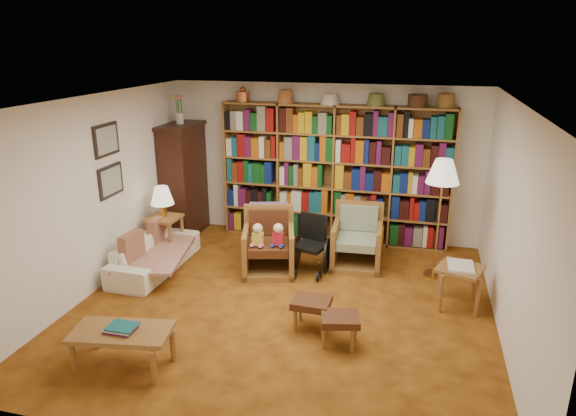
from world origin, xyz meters
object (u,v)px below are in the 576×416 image
(side_table_lamp, at_px, (164,226))
(armchair_leather, at_px, (270,244))
(side_table_papers, at_px, (460,273))
(footstool_a, at_px, (312,305))
(footstool_b, at_px, (340,321))
(wheelchair, at_px, (312,246))
(sofa, at_px, (155,254))
(coffee_table, at_px, (122,335))
(floor_lamp, at_px, (443,176))
(armchair_sage, at_px, (358,242))

(side_table_lamp, bearing_deg, armchair_leather, -2.40)
(side_table_papers, xyz_separation_m, footstool_a, (-1.64, -0.94, -0.15))
(side_table_papers, relative_size, footstool_b, 1.35)
(footstool_a, relative_size, footstool_b, 0.93)
(wheelchair, xyz_separation_m, footstool_a, (0.32, -1.50, -0.08))
(wheelchair, bearing_deg, side_table_papers, -16.06)
(sofa, bearing_deg, side_table_papers, -88.96)
(sofa, bearing_deg, wheelchair, -74.63)
(coffee_table, bearing_deg, footstool_b, 24.33)
(footstool_a, bearing_deg, footstool_b, -34.45)
(floor_lamp, bearing_deg, footstool_a, -127.81)
(sofa, xyz_separation_m, coffee_table, (0.80, -2.14, 0.11))
(footstool_b, bearing_deg, coffee_table, -155.67)
(armchair_sage, height_order, floor_lamp, floor_lamp)
(armchair_leather, relative_size, floor_lamp, 0.56)
(side_table_lamp, xyz_separation_m, armchair_leather, (1.69, -0.07, -0.10))
(side_table_papers, bearing_deg, floor_lamp, 107.82)
(armchair_sage, relative_size, footstool_b, 1.88)
(footstool_b, bearing_deg, armchair_leather, 127.26)
(sofa, distance_m, footstool_b, 3.10)
(armchair_leather, xyz_separation_m, side_table_papers, (2.54, -0.47, 0.07))
(wheelchair, bearing_deg, armchair_sage, 35.18)
(sofa, xyz_separation_m, armchair_leather, (1.59, 0.45, 0.13))
(sofa, xyz_separation_m, side_table_papers, (4.12, -0.02, 0.20))
(side_table_lamp, height_order, side_table_papers, side_table_lamp)
(coffee_table, bearing_deg, sofa, 110.63)
(wheelchair, distance_m, floor_lamp, 2.01)
(armchair_leather, xyz_separation_m, wheelchair, (0.58, 0.09, -0.00))
(wheelchair, distance_m, side_table_papers, 2.04)
(sofa, bearing_deg, armchair_sage, -69.46)
(wheelchair, bearing_deg, armchair_leather, -171.14)
(armchair_leather, height_order, coffee_table, armchair_leather)
(footstool_a, bearing_deg, coffee_table, -144.96)
(side_table_lamp, distance_m, footstool_a, 2.98)
(sofa, height_order, side_table_papers, side_table_papers)
(side_table_papers, bearing_deg, wheelchair, 163.94)
(armchair_leather, relative_size, footstool_b, 1.97)
(side_table_lamp, relative_size, wheelchair, 0.76)
(side_table_lamp, xyz_separation_m, side_table_papers, (4.22, -0.54, -0.03))
(sofa, relative_size, armchair_leather, 1.78)
(sofa, xyz_separation_m, side_table_lamp, (-0.10, 0.52, 0.23))
(sofa, bearing_deg, coffee_table, -158.02)
(armchair_sage, distance_m, side_table_papers, 1.68)
(sofa, height_order, armchair_sage, armchair_sage)
(side_table_lamp, distance_m, floor_lamp, 4.08)
(side_table_lamp, bearing_deg, armchair_sage, 8.75)
(armchair_sage, xyz_separation_m, footstool_b, (0.09, -2.17, -0.06))
(armchair_leather, height_order, footstool_a, armchair_leather)
(armchair_leather, distance_m, side_table_papers, 2.58)
(floor_lamp, bearing_deg, side_table_lamp, -175.88)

